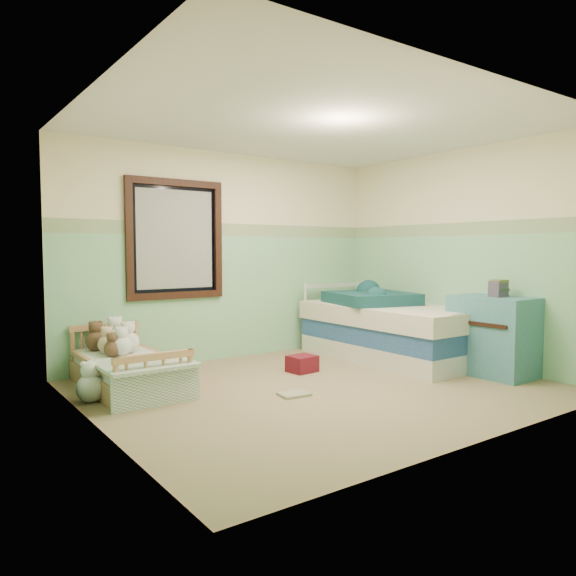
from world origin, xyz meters
TOP-DOWN VIEW (x-y plane):
  - floor at (0.00, 0.00)m, footprint 4.20×3.60m
  - ceiling at (0.00, 0.00)m, footprint 4.20×3.60m
  - wall_back at (0.00, 1.80)m, footprint 4.20×0.04m
  - wall_front at (0.00, -1.80)m, footprint 4.20×0.04m
  - wall_left at (-2.10, 0.00)m, footprint 0.04×3.60m
  - wall_right at (2.10, 0.00)m, footprint 0.04×3.60m
  - wainscot_mint at (0.00, 1.79)m, footprint 4.20×0.01m
  - border_strip at (0.00, 1.79)m, footprint 4.20×0.01m
  - window_frame at (-0.70, 1.76)m, footprint 1.16×0.06m
  - window_blinds at (-0.70, 1.77)m, footprint 0.92×0.01m
  - toddler_bed_frame at (-1.53, 1.05)m, footprint 0.72×1.44m
  - toddler_mattress at (-1.53, 1.05)m, footprint 0.66×1.38m
  - patchwork_quilt at (-1.53, 0.60)m, footprint 0.78×0.72m
  - plush_bed_brown at (-1.68, 1.55)m, footprint 0.21×0.21m
  - plush_bed_white at (-1.48, 1.55)m, footprint 0.23×0.23m
  - plush_bed_tan at (-1.63, 1.33)m, footprint 0.18×0.18m
  - plush_bed_dark at (-1.40, 1.33)m, footprint 0.16×0.16m
  - plush_floor_cream at (-1.95, 0.78)m, footprint 0.25×0.25m
  - plush_floor_tan at (-1.58, 0.73)m, footprint 0.22×0.22m
  - twin_bed_frame at (1.55, 0.56)m, footprint 1.08×2.16m
  - twin_boxspring at (1.55, 0.56)m, footprint 1.08×2.16m
  - twin_mattress at (1.55, 0.56)m, footprint 1.12×2.20m
  - teal_blanket at (1.50, 0.86)m, footprint 1.12×1.16m
  - dresser at (1.83, -0.64)m, footprint 0.52×0.84m
  - book_stack at (1.83, -0.69)m, footprint 0.17×0.14m
  - red_pillow at (0.26, 0.64)m, footprint 0.31×0.27m
  - floor_book at (-0.38, -0.09)m, footprint 0.29×0.23m
  - extra_plush_0 at (-1.45, 1.23)m, footprint 0.22×0.22m
  - extra_plush_1 at (-1.64, 1.13)m, footprint 0.16×0.16m
  - extra_plush_2 at (-1.55, 1.13)m, footprint 0.19×0.19m

SIDE VIEW (x-z plane):
  - floor at x=0.00m, z-range -0.02..0.00m
  - floor_book at x=-0.38m, z-range 0.00..0.02m
  - red_pillow at x=0.26m, z-range 0.00..0.18m
  - toddler_bed_frame at x=-1.53m, z-range 0.00..0.19m
  - twin_bed_frame at x=1.55m, z-range 0.00..0.22m
  - plush_floor_tan at x=-1.58m, z-range 0.00..0.22m
  - plush_floor_cream at x=-1.95m, z-range 0.00..0.25m
  - toddler_mattress at x=-1.53m, z-range 0.19..0.31m
  - patchwork_quilt at x=-1.53m, z-range 0.31..0.34m
  - twin_boxspring at x=1.55m, z-range 0.22..0.44m
  - extra_plush_1 at x=-1.64m, z-range 0.31..0.47m
  - plush_bed_dark at x=-1.40m, z-range 0.31..0.47m
  - plush_bed_tan at x=-1.63m, z-range 0.31..0.49m
  - extra_plush_2 at x=-1.55m, z-range 0.31..0.50m
  - plush_bed_brown at x=-1.68m, z-range 0.31..0.51m
  - extra_plush_0 at x=-1.45m, z-range 0.31..0.52m
  - dresser at x=1.83m, z-range 0.00..0.84m
  - plush_bed_white at x=-1.48m, z-range 0.31..0.53m
  - twin_mattress at x=1.55m, z-range 0.44..0.66m
  - teal_blanket at x=1.50m, z-range 0.66..0.80m
  - wainscot_mint at x=0.00m, z-range 0.00..1.50m
  - book_stack at x=1.83m, z-range 0.84..1.00m
  - wall_back at x=0.00m, z-range 0.00..2.50m
  - wall_front at x=0.00m, z-range 0.00..2.50m
  - wall_left at x=-2.10m, z-range 0.00..2.50m
  - wall_right at x=2.10m, z-range 0.00..2.50m
  - window_blinds at x=-0.70m, z-range 0.89..2.01m
  - window_frame at x=-0.70m, z-range 0.77..2.13m
  - border_strip at x=0.00m, z-range 1.50..1.65m
  - ceiling at x=0.00m, z-range 2.50..2.52m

